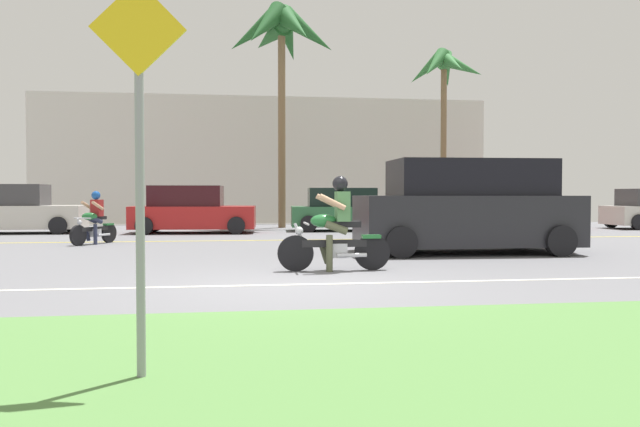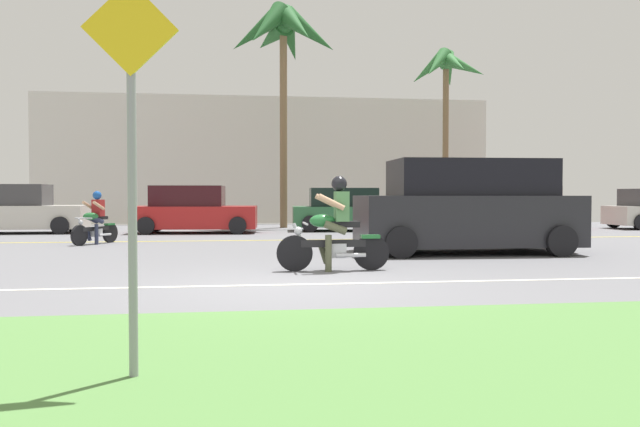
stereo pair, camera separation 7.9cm
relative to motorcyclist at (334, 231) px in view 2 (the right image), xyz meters
name	(u,v)px [view 2 (the right image)]	position (x,y,z in m)	size (l,w,h in m)	color
ground	(281,263)	(-0.78, 1.40, -0.69)	(56.00, 30.00, 0.04)	slate
grass_median	(351,358)	(-0.78, -5.70, -0.64)	(56.00, 3.80, 0.06)	#548442
lane_line_near	(297,284)	(-0.78, -1.54, -0.66)	(50.40, 0.12, 0.01)	silver
lane_line_far	(266,240)	(-0.78, 7.08, -0.66)	(50.40, 0.12, 0.01)	yellow
motorcyclist	(334,231)	(0.00, 0.00, 0.00)	(1.88, 0.61, 1.57)	black
suv_nearby	(467,208)	(3.35, 2.77, 0.31)	(4.84, 2.37, 2.01)	#232328
parked_car_0	(13,210)	(-8.75, 11.41, 0.07)	(4.42, 1.92, 1.59)	beige
parked_car_1	(193,211)	(-2.95, 10.77, 0.06)	(4.08, 2.15, 1.54)	#AD1E1E
parked_car_2	(348,211)	(2.28, 11.32, 0.03)	(4.06, 2.09, 1.48)	#2D663D
parked_car_3	(516,209)	(8.54, 11.59, 0.07)	(4.25, 2.06, 1.57)	#AD1E1E
palm_tree_0	(446,75)	(6.92, 14.59, 5.43)	(3.09, 3.20, 7.19)	brown
palm_tree_1	(282,38)	(0.19, 13.66, 6.48)	(4.31, 4.28, 8.37)	brown
motorcyclist_distant	(96,222)	(-5.13, 6.36, -0.09)	(0.88, 1.43, 1.35)	black
street_sign	(132,142)	(-2.33, -6.09, 0.96)	(0.62, 0.06, 2.67)	gray
building_far	(266,162)	(-0.13, 19.40, 2.10)	(19.80, 4.00, 5.52)	beige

